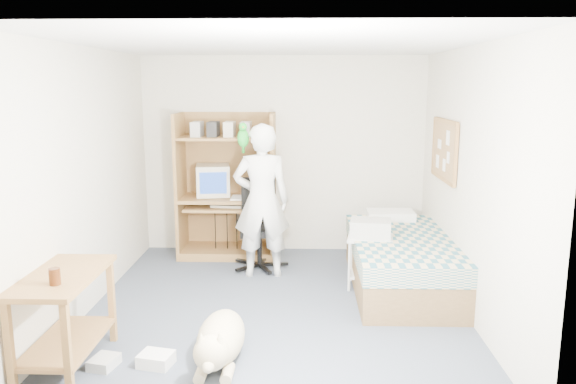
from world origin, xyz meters
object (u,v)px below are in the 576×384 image
at_px(person, 262,201).
at_px(dog, 220,339).
at_px(computer_hutch, 227,191).
at_px(printer_cart, 370,254).
at_px(office_chair, 259,236).
at_px(side_desk, 64,306).
at_px(bed, 400,261).

height_order(person, dog, person).
bearing_deg(computer_hutch, printer_cart, -34.23).
xyz_separation_m(office_chair, person, (0.06, -0.31, 0.49)).
bearing_deg(office_chair, computer_hutch, 126.43).
bearing_deg(printer_cart, computer_hutch, 154.13).
distance_m(office_chair, person, 0.58).
distance_m(person, printer_cart, 1.33).
bearing_deg(office_chair, person, -86.01).
bearing_deg(office_chair, side_desk, -123.95).
bearing_deg(bed, dog, -134.60).
xyz_separation_m(computer_hutch, printer_cart, (1.67, -1.14, -0.45)).
bearing_deg(office_chair, printer_cart, -34.82).
distance_m(computer_hutch, person, 0.92).
bearing_deg(side_desk, office_chair, 62.49).
distance_m(bed, side_desk, 3.39).
relative_size(bed, office_chair, 1.94).
relative_size(computer_hutch, office_chair, 1.73).
bearing_deg(computer_hutch, office_chair, -47.14).
bearing_deg(computer_hutch, dog, -83.73).
xyz_separation_m(computer_hutch, person, (0.49, -0.78, 0.04)).
height_order(side_desk, printer_cart, side_desk).
distance_m(dog, printer_cart, 2.18).
relative_size(person, printer_cart, 3.07).
bearing_deg(bed, printer_cart, -177.42).
bearing_deg(computer_hutch, bed, -29.29).
distance_m(side_desk, dog, 1.21).
height_order(side_desk, dog, side_desk).
xyz_separation_m(side_desk, dog, (1.16, 0.10, -0.31)).
bearing_deg(office_chair, dog, -99.44).
xyz_separation_m(side_desk, office_chair, (1.29, 2.47, -0.12)).
distance_m(computer_hutch, dog, 2.92).
xyz_separation_m(computer_hutch, dog, (0.31, -2.83, -0.63)).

